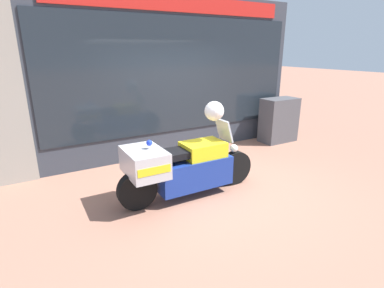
# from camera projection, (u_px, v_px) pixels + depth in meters

# --- Properties ---
(ground_plane) EXTENTS (60.00, 60.00, 0.00)m
(ground_plane) POSITION_uv_depth(u_px,v_px,m) (211.00, 183.00, 5.39)
(ground_plane) COLOR #9E6B56
(shop_building) EXTENTS (6.80, 0.55, 3.42)m
(shop_building) POSITION_uv_depth(u_px,v_px,m) (146.00, 78.00, 6.34)
(shop_building) COLOR #333842
(shop_building) RESTS_ON ground
(window_display) EXTENTS (5.61, 0.30, 1.82)m
(window_display) POSITION_uv_depth(u_px,v_px,m) (175.00, 132.00, 7.07)
(window_display) COLOR slate
(window_display) RESTS_ON ground
(paramedic_motorcycle) EXTENTS (2.42, 0.78, 1.21)m
(paramedic_motorcycle) POSITION_uv_depth(u_px,v_px,m) (181.00, 166.00, 4.73)
(paramedic_motorcycle) COLOR black
(paramedic_motorcycle) RESTS_ON ground
(utility_cabinet) EXTENTS (0.94, 0.52, 1.12)m
(utility_cabinet) POSITION_uv_depth(u_px,v_px,m) (279.00, 120.00, 7.71)
(utility_cabinet) COLOR #4C4C51
(utility_cabinet) RESTS_ON ground
(white_helmet) EXTENTS (0.31, 0.31, 0.31)m
(white_helmet) POSITION_uv_depth(u_px,v_px,m) (214.00, 111.00, 4.77)
(white_helmet) COLOR white
(white_helmet) RESTS_ON paramedic_motorcycle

